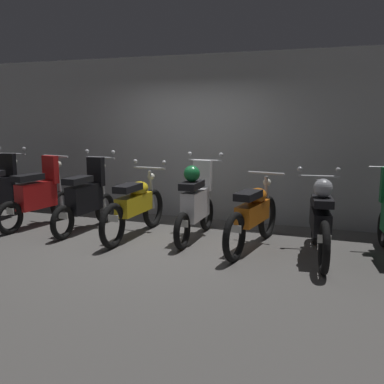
{
  "coord_description": "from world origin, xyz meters",
  "views": [
    {
      "loc": [
        2.78,
        -5.84,
        1.88
      ],
      "look_at": [
        0.46,
        0.31,
        0.75
      ],
      "focal_mm": 42.4,
      "sensor_mm": 36.0,
      "label": 1
    }
  ],
  "objects_px": {
    "motorbike_slot_3": "(135,205)",
    "motorbike_slot_6": "(320,219)",
    "motorbike_slot_4": "(196,202)",
    "motorbike_slot_5": "(253,214)",
    "motorbike_slot_1": "(38,195)",
    "motorbike_slot_2": "(86,198)"
  },
  "relations": [
    {
      "from": "motorbike_slot_3",
      "to": "motorbike_slot_6",
      "type": "bearing_deg",
      "value": -1.79
    },
    {
      "from": "motorbike_slot_4",
      "to": "motorbike_slot_6",
      "type": "bearing_deg",
      "value": -9.15
    },
    {
      "from": "motorbike_slot_4",
      "to": "motorbike_slot_5",
      "type": "bearing_deg",
      "value": -11.45
    },
    {
      "from": "motorbike_slot_3",
      "to": "motorbike_slot_5",
      "type": "bearing_deg",
      "value": 0.71
    },
    {
      "from": "motorbike_slot_1",
      "to": "motorbike_slot_4",
      "type": "bearing_deg",
      "value": 3.89
    },
    {
      "from": "motorbike_slot_5",
      "to": "motorbike_slot_6",
      "type": "relative_size",
      "value": 1.0
    },
    {
      "from": "motorbike_slot_2",
      "to": "motorbike_slot_6",
      "type": "bearing_deg",
      "value": -2.26
    },
    {
      "from": "motorbike_slot_1",
      "to": "motorbike_slot_3",
      "type": "relative_size",
      "value": 0.86
    },
    {
      "from": "motorbike_slot_3",
      "to": "motorbike_slot_4",
      "type": "bearing_deg",
      "value": 12.86
    },
    {
      "from": "motorbike_slot_3",
      "to": "motorbike_slot_6",
      "type": "xyz_separation_m",
      "value": [
        2.77,
        -0.09,
        0.04
      ]
    },
    {
      "from": "motorbike_slot_2",
      "to": "motorbike_slot_5",
      "type": "bearing_deg",
      "value": -0.74
    },
    {
      "from": "motorbike_slot_2",
      "to": "motorbike_slot_1",
      "type": "bearing_deg",
      "value": -177.74
    },
    {
      "from": "motorbike_slot_2",
      "to": "motorbike_slot_5",
      "type": "distance_m",
      "value": 2.78
    },
    {
      "from": "motorbike_slot_1",
      "to": "motorbike_slot_5",
      "type": "relative_size",
      "value": 0.86
    },
    {
      "from": "motorbike_slot_3",
      "to": "motorbike_slot_4",
      "type": "distance_m",
      "value": 0.95
    },
    {
      "from": "motorbike_slot_3",
      "to": "motorbike_slot_1",
      "type": "bearing_deg",
      "value": 179.3
    },
    {
      "from": "motorbike_slot_1",
      "to": "motorbike_slot_4",
      "type": "height_order",
      "value": "motorbike_slot_4"
    },
    {
      "from": "motorbike_slot_6",
      "to": "motorbike_slot_2",
      "type": "bearing_deg",
      "value": 177.74
    },
    {
      "from": "motorbike_slot_6",
      "to": "motorbike_slot_1",
      "type": "bearing_deg",
      "value": 178.64
    },
    {
      "from": "motorbike_slot_4",
      "to": "motorbike_slot_6",
      "type": "height_order",
      "value": "motorbike_slot_4"
    },
    {
      "from": "motorbike_slot_2",
      "to": "motorbike_slot_3",
      "type": "bearing_deg",
      "value": -3.65
    },
    {
      "from": "motorbike_slot_5",
      "to": "motorbike_slot_6",
      "type": "distance_m",
      "value": 0.93
    }
  ]
}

